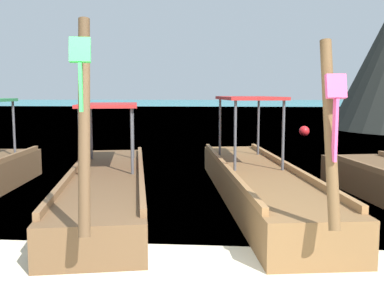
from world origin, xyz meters
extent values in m
plane|color=teal|center=(0.00, 61.76, 0.00)|extent=(120.00, 120.00, 0.00)
cylinder|color=#4C4C51|center=(-3.90, 5.28, 1.19)|extent=(0.05, 0.05, 1.16)
cube|color=brown|center=(-1.52, 3.91, 0.26)|extent=(2.54, 6.52, 0.52)
cube|color=brown|center=(-2.10, 3.79, 0.57)|extent=(1.28, 5.78, 0.10)
cube|color=brown|center=(-0.94, 4.03, 0.57)|extent=(1.28, 5.78, 0.10)
cylinder|color=brown|center=(-0.85, 0.68, 1.61)|extent=(0.24, 0.63, 2.21)
cube|color=green|center=(-0.82, 0.52, 2.35)|extent=(0.22, 0.15, 0.25)
cube|color=green|center=(-0.81, 0.50, 1.99)|extent=(0.05, 0.08, 0.47)
cylinder|color=#4C4C51|center=(-1.92, 3.66, 1.10)|extent=(0.06, 0.06, 1.15)
cylinder|color=#4C4C51|center=(-1.06, 3.84, 1.10)|extent=(0.06, 0.06, 1.15)
cylinder|color=#4C4C51|center=(-2.31, 5.54, 1.10)|extent=(0.06, 0.06, 1.15)
cylinder|color=#4C4C51|center=(-1.45, 5.72, 1.10)|extent=(0.06, 0.06, 1.15)
cube|color=#AD2323|center=(-1.69, 4.69, 1.70)|extent=(1.48, 2.29, 0.06)
cube|color=brown|center=(1.14, 4.31, 0.28)|extent=(2.22, 6.84, 0.56)
cube|color=#996C3F|center=(0.57, 4.23, 0.61)|extent=(1.01, 6.14, 0.10)
cube|color=#996C3F|center=(1.71, 4.40, 0.61)|extent=(1.01, 6.14, 0.10)
cylinder|color=brown|center=(1.65, 0.92, 1.53)|extent=(0.20, 0.56, 1.95)
cube|color=#F24C8C|center=(1.67, 0.81, 2.00)|extent=(0.21, 0.14, 0.25)
cube|color=#F24C8C|center=(1.67, 0.79, 1.57)|extent=(0.04, 0.08, 0.63)
cylinder|color=#4C4C51|center=(0.74, 4.08, 1.19)|extent=(0.06, 0.06, 1.24)
cylinder|color=#4C4C51|center=(1.59, 4.21, 1.19)|extent=(0.06, 0.06, 1.24)
cylinder|color=#4C4C51|center=(0.43, 6.08, 1.19)|extent=(0.06, 0.06, 1.24)
cylinder|color=#4C4C51|center=(1.28, 6.21, 1.19)|extent=(0.06, 0.06, 1.24)
cube|color=#AD2323|center=(1.01, 5.15, 1.84)|extent=(1.37, 2.35, 0.06)
sphere|color=red|center=(4.04, 16.44, 0.23)|extent=(0.46, 0.46, 0.46)
camera|label=1|loc=(0.60, -3.70, 1.94)|focal=41.45mm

